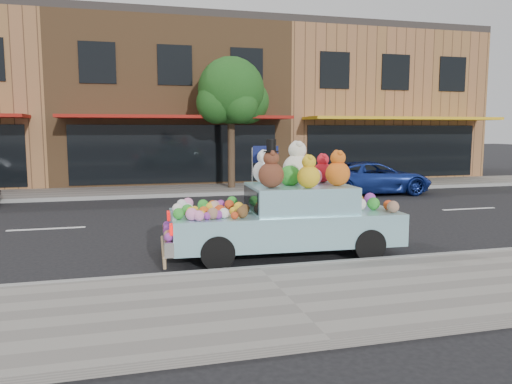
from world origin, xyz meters
name	(u,v)px	position (x,y,z in m)	size (l,w,h in m)	color
ground	(209,221)	(0.00, 0.00, 0.00)	(120.00, 120.00, 0.00)	black
near_sidewalk	(287,300)	(0.00, -6.50, 0.06)	(60.00, 3.00, 0.12)	gray
far_sidewalk	(181,190)	(0.00, 6.50, 0.06)	(60.00, 3.00, 0.12)	gray
near_kerb	(259,270)	(0.00, -5.00, 0.07)	(60.00, 0.12, 0.13)	gray
far_kerb	(186,195)	(0.00, 5.00, 0.07)	(60.00, 0.12, 0.13)	gray
storefront_mid	(167,104)	(0.00, 11.97, 3.64)	(10.00, 9.80, 7.30)	brown
storefront_right	(356,106)	(10.00, 11.97, 3.64)	(10.00, 9.80, 7.30)	#94613E
street_tree	(231,96)	(2.03, 6.55, 3.69)	(3.00, 2.70, 5.22)	#38281C
car_blue	(372,178)	(6.86, 3.99, 0.61)	(2.02, 4.39, 1.22)	navy
art_car	(286,214)	(0.85, -3.85, 0.79)	(4.57, 1.98, 2.23)	black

